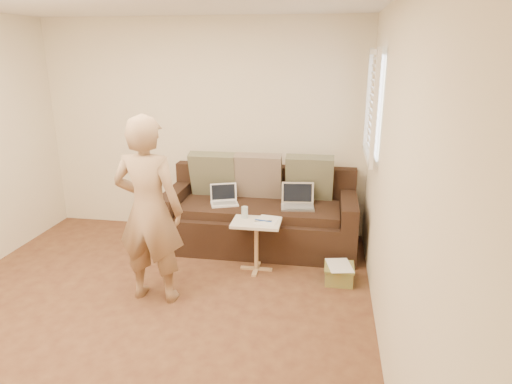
# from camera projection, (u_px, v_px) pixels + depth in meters

# --- Properties ---
(floor) EXTENTS (4.50, 4.50, 0.00)m
(floor) POSITION_uv_depth(u_px,v_px,m) (136.00, 324.00, 3.80)
(floor) COLOR #4D291C
(floor) RESTS_ON ground
(wall_back) EXTENTS (4.00, 0.00, 4.00)m
(wall_back) POSITION_uv_depth(u_px,v_px,m) (203.00, 128.00, 5.53)
(wall_back) COLOR beige
(wall_back) RESTS_ON ground
(wall_right) EXTENTS (0.00, 4.50, 4.50)m
(wall_right) POSITION_uv_depth(u_px,v_px,m) (394.00, 189.00, 3.10)
(wall_right) COLOR beige
(wall_right) RESTS_ON ground
(window_blinds) EXTENTS (0.12, 0.88, 1.08)m
(window_blinds) POSITION_uv_depth(u_px,v_px,m) (373.00, 105.00, 4.40)
(window_blinds) COLOR white
(window_blinds) RESTS_ON wall_right
(sofa) EXTENTS (2.20, 0.95, 0.85)m
(sofa) POSITION_uv_depth(u_px,v_px,m) (260.00, 211.00, 5.22)
(sofa) COLOR black
(sofa) RESTS_ON ground
(pillow_left) EXTENTS (0.55, 0.29, 0.57)m
(pillow_left) POSITION_uv_depth(u_px,v_px,m) (213.00, 174.00, 5.40)
(pillow_left) COLOR #555840
(pillow_left) RESTS_ON sofa
(pillow_mid) EXTENTS (0.55, 0.27, 0.57)m
(pillow_mid) POSITION_uv_depth(u_px,v_px,m) (259.00, 176.00, 5.32)
(pillow_mid) COLOR #715C51
(pillow_mid) RESTS_ON sofa
(pillow_right) EXTENTS (0.55, 0.28, 0.57)m
(pillow_right) POSITION_uv_depth(u_px,v_px,m) (309.00, 178.00, 5.25)
(pillow_right) COLOR #555840
(pillow_right) RESTS_ON sofa
(laptop_silver) EXTENTS (0.39, 0.30, 0.25)m
(laptop_silver) POSITION_uv_depth(u_px,v_px,m) (297.00, 208.00, 5.05)
(laptop_silver) COLOR #B7BABC
(laptop_silver) RESTS_ON sofa
(laptop_white) EXTENTS (0.36, 0.31, 0.22)m
(laptop_white) POSITION_uv_depth(u_px,v_px,m) (224.00, 205.00, 5.17)
(laptop_white) COLOR white
(laptop_white) RESTS_ON sofa
(person) EXTENTS (0.65, 0.45, 1.72)m
(person) POSITION_uv_depth(u_px,v_px,m) (149.00, 210.00, 3.97)
(person) COLOR #9D7C56
(person) RESTS_ON ground
(side_table) EXTENTS (0.50, 0.35, 0.54)m
(side_table) POSITION_uv_depth(u_px,v_px,m) (256.00, 246.00, 4.67)
(side_table) COLOR silver
(side_table) RESTS_ON ground
(drinking_glass) EXTENTS (0.07, 0.07, 0.12)m
(drinking_glass) POSITION_uv_depth(u_px,v_px,m) (245.00, 212.00, 4.67)
(drinking_glass) COLOR silver
(drinking_glass) RESTS_ON side_table
(scissors) EXTENTS (0.19, 0.13, 0.02)m
(scissors) POSITION_uv_depth(u_px,v_px,m) (263.00, 221.00, 4.58)
(scissors) COLOR silver
(scissors) RESTS_ON side_table
(paper_on_table) EXTENTS (0.25, 0.33, 0.00)m
(paper_on_table) POSITION_uv_depth(u_px,v_px,m) (267.00, 220.00, 4.60)
(paper_on_table) COLOR white
(paper_on_table) RESTS_ON side_table
(striped_box) EXTENTS (0.29, 0.29, 0.18)m
(striped_box) POSITION_uv_depth(u_px,v_px,m) (339.00, 274.00, 4.47)
(striped_box) COLOR orange
(striped_box) RESTS_ON ground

